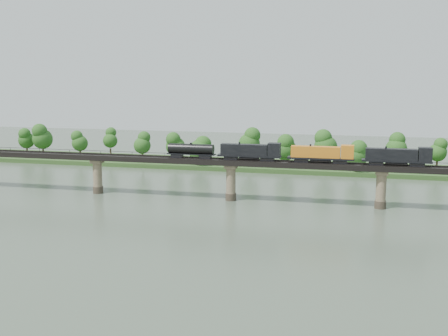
# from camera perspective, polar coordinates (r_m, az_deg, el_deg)

# --- Properties ---
(ground) EXTENTS (400.00, 400.00, 0.00)m
(ground) POSITION_cam_1_polar(r_m,az_deg,el_deg) (127.73, -2.30, -6.25)
(ground) COLOR #384637
(ground) RESTS_ON ground
(far_bank) EXTENTS (300.00, 24.00, 1.60)m
(far_bank) POSITION_cam_1_polar(r_m,az_deg,el_deg) (208.70, 4.04, 0.26)
(far_bank) COLOR #26451B
(far_bank) RESTS_ON ground
(bridge) EXTENTS (236.00, 30.00, 11.50)m
(bridge) POSITION_cam_1_polar(r_m,az_deg,el_deg) (154.73, 0.70, -1.32)
(bridge) COLOR #473A2D
(bridge) RESTS_ON ground
(bridge_superstructure) EXTENTS (220.00, 4.90, 0.75)m
(bridge_superstructure) POSITION_cam_1_polar(r_m,az_deg,el_deg) (153.64, 0.71, 1.00)
(bridge_superstructure) COLOR black
(bridge_superstructure) RESTS_ON bridge
(far_treeline) EXTENTS (289.06, 17.54, 13.60)m
(far_treeline) POSITION_cam_1_polar(r_m,az_deg,el_deg) (204.66, 1.60, 2.37)
(far_treeline) COLOR #382619
(far_treeline) RESTS_ON far_bank
(freight_train) EXTENTS (70.39, 2.74, 4.84)m
(freight_train) POSITION_cam_1_polar(r_m,az_deg,el_deg) (150.43, 7.43, 1.50)
(freight_train) COLOR black
(freight_train) RESTS_ON bridge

